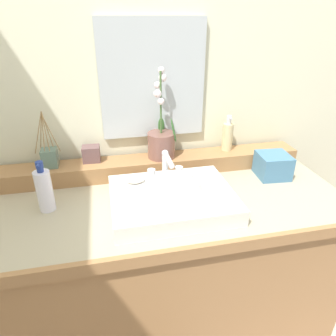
{
  "coord_description": "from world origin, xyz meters",
  "views": [
    {
      "loc": [
        -0.21,
        -0.99,
        1.46
      ],
      "look_at": [
        0.0,
        -0.02,
        0.96
      ],
      "focal_mm": 32.75,
      "sensor_mm": 36.0,
      "label": 1
    }
  ],
  "objects_px": {
    "soap_dispenser": "(227,136)",
    "tissue_box": "(273,165)",
    "lotion_bottle": "(44,190)",
    "sink_basin": "(173,201)",
    "potted_plant": "(161,140)",
    "soap_bar": "(135,180)",
    "trinket_box": "(91,154)",
    "reed_diffuser": "(50,157)"
  },
  "relations": [
    {
      "from": "sink_basin",
      "to": "tissue_box",
      "type": "relative_size",
      "value": 3.39
    },
    {
      "from": "soap_dispenser",
      "to": "tissue_box",
      "type": "relative_size",
      "value": 1.25
    },
    {
      "from": "lotion_bottle",
      "to": "soap_bar",
      "type": "bearing_deg",
      "value": 3.11
    },
    {
      "from": "lotion_bottle",
      "to": "reed_diffuser",
      "type": "bearing_deg",
      "value": 90.65
    },
    {
      "from": "potted_plant",
      "to": "soap_dispenser",
      "type": "height_order",
      "value": "potted_plant"
    },
    {
      "from": "lotion_bottle",
      "to": "tissue_box",
      "type": "xyz_separation_m",
      "value": [
        0.93,
        0.06,
        -0.03
      ]
    },
    {
      "from": "sink_basin",
      "to": "potted_plant",
      "type": "bearing_deg",
      "value": 86.59
    },
    {
      "from": "trinket_box",
      "to": "tissue_box",
      "type": "distance_m",
      "value": 0.78
    },
    {
      "from": "sink_basin",
      "to": "soap_bar",
      "type": "distance_m",
      "value": 0.17
    },
    {
      "from": "potted_plant",
      "to": "sink_basin",
      "type": "bearing_deg",
      "value": -93.41
    },
    {
      "from": "potted_plant",
      "to": "lotion_bottle",
      "type": "height_order",
      "value": "potted_plant"
    },
    {
      "from": "tissue_box",
      "to": "soap_dispenser",
      "type": "bearing_deg",
      "value": 133.31
    },
    {
      "from": "soap_dispenser",
      "to": "tissue_box",
      "type": "distance_m",
      "value": 0.24
    },
    {
      "from": "trinket_box",
      "to": "potted_plant",
      "type": "bearing_deg",
      "value": -1.23
    },
    {
      "from": "reed_diffuser",
      "to": "trinket_box",
      "type": "bearing_deg",
      "value": 5.38
    },
    {
      "from": "trinket_box",
      "to": "lotion_bottle",
      "type": "relative_size",
      "value": 0.38
    },
    {
      "from": "potted_plant",
      "to": "trinket_box",
      "type": "distance_m",
      "value": 0.3
    },
    {
      "from": "reed_diffuser",
      "to": "lotion_bottle",
      "type": "height_order",
      "value": "reed_diffuser"
    },
    {
      "from": "soap_bar",
      "to": "soap_dispenser",
      "type": "bearing_deg",
      "value": 24.81
    },
    {
      "from": "reed_diffuser",
      "to": "tissue_box",
      "type": "relative_size",
      "value": 1.8
    },
    {
      "from": "reed_diffuser",
      "to": "tissue_box",
      "type": "distance_m",
      "value": 0.94
    },
    {
      "from": "sink_basin",
      "to": "potted_plant",
      "type": "height_order",
      "value": "potted_plant"
    },
    {
      "from": "potted_plant",
      "to": "trinket_box",
      "type": "bearing_deg",
      "value": 176.5
    },
    {
      "from": "lotion_bottle",
      "to": "potted_plant",
      "type": "bearing_deg",
      "value": 24.37
    },
    {
      "from": "sink_basin",
      "to": "soap_bar",
      "type": "xyz_separation_m",
      "value": [
        -0.12,
        0.11,
        0.05
      ]
    },
    {
      "from": "potted_plant",
      "to": "soap_bar",
      "type": "bearing_deg",
      "value": -125.85
    },
    {
      "from": "tissue_box",
      "to": "reed_diffuser",
      "type": "bearing_deg",
      "value": 170.94
    },
    {
      "from": "tissue_box",
      "to": "lotion_bottle",
      "type": "bearing_deg",
      "value": -176.02
    },
    {
      "from": "potted_plant",
      "to": "tissue_box",
      "type": "distance_m",
      "value": 0.5
    },
    {
      "from": "trinket_box",
      "to": "tissue_box",
      "type": "xyz_separation_m",
      "value": [
        0.76,
        -0.16,
        -0.06
      ]
    },
    {
      "from": "lotion_bottle",
      "to": "tissue_box",
      "type": "relative_size",
      "value": 1.47
    },
    {
      "from": "sink_basin",
      "to": "trinket_box",
      "type": "xyz_separation_m",
      "value": [
        -0.28,
        0.32,
        0.08
      ]
    },
    {
      "from": "trinket_box",
      "to": "soap_dispenser",
      "type": "bearing_deg",
      "value": 2.05
    },
    {
      "from": "soap_bar",
      "to": "reed_diffuser",
      "type": "height_order",
      "value": "reed_diffuser"
    },
    {
      "from": "sink_basin",
      "to": "reed_diffuser",
      "type": "height_order",
      "value": "reed_diffuser"
    },
    {
      "from": "sink_basin",
      "to": "soap_dispenser",
      "type": "distance_m",
      "value": 0.47
    },
    {
      "from": "tissue_box",
      "to": "sink_basin",
      "type": "bearing_deg",
      "value": -162.42
    },
    {
      "from": "lotion_bottle",
      "to": "tissue_box",
      "type": "distance_m",
      "value": 0.93
    },
    {
      "from": "potted_plant",
      "to": "tissue_box",
      "type": "xyz_separation_m",
      "value": [
        0.46,
        -0.15,
        -0.1
      ]
    },
    {
      "from": "sink_basin",
      "to": "soap_dispenser",
      "type": "height_order",
      "value": "soap_dispenser"
    },
    {
      "from": "soap_dispenser",
      "to": "lotion_bottle",
      "type": "xyz_separation_m",
      "value": [
        -0.77,
        -0.23,
        -0.06
      ]
    },
    {
      "from": "soap_bar",
      "to": "tissue_box",
      "type": "distance_m",
      "value": 0.6
    }
  ]
}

